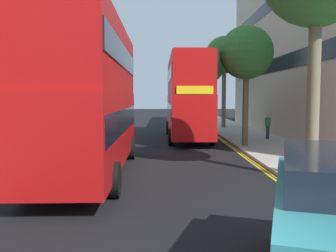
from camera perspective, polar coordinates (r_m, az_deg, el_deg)
The scene contains 10 objects.
sidewalk_right at distance 20.16m, azimuth 17.16°, elevation -3.79°, with size 4.00×80.00×0.14m, color #ADA89E.
sidewalk_left at distance 20.36m, azimuth -20.35°, elevation -3.79°, with size 4.00×80.00×0.14m, color #ADA89E.
kerb_line_outer at distance 17.70m, azimuth 12.65°, elevation -5.04°, with size 0.10×56.00×0.01m, color yellow.
kerb_line_inner at distance 17.67m, azimuth 12.14°, elevation -5.05°, with size 0.10×56.00×0.01m, color yellow.
double_decker_bus_away at distance 14.05m, azimuth -11.87°, elevation 4.93°, with size 2.90×10.84×5.64m.
double_decker_bus_oncoming at distance 25.42m, azimuth 3.02°, elevation 4.76°, with size 2.88×10.83×5.64m.
pedestrian_far at distance 25.24m, azimuth 15.19°, elevation -0.03°, with size 0.34×0.22×1.62m.
street_tree_mid at distance 21.57m, azimuth 12.04°, elevation 10.92°, with size 3.03×3.03×6.78m.
street_tree_far at distance 34.18m, azimuth 8.70°, elevation 10.70°, with size 3.36×3.36×8.26m.
street_tree_distant at distance 41.50m, azimuth 6.25°, elevation 9.07°, with size 3.59×3.59×7.97m.
Camera 1 is at (0.32, -2.98, 2.89)m, focal length 39.34 mm.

